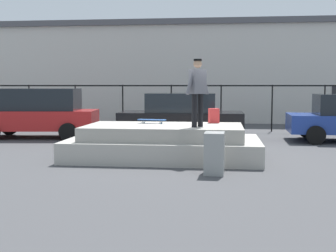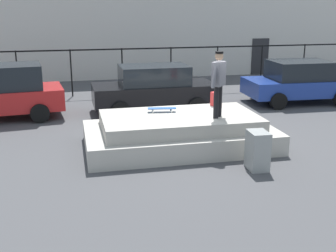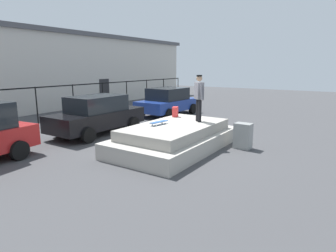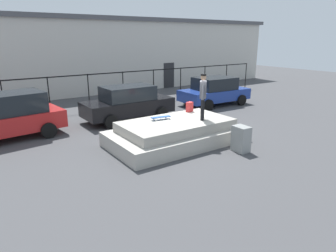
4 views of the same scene
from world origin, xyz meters
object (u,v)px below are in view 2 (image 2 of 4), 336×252
object	(u,v)px
skateboard	(162,109)
backpack	(216,99)
skateboarder	(218,80)
car_black_sedan_mid	(154,88)
car_blue_sedan_far	(299,81)
utility_box	(258,150)

from	to	relation	value
skateboard	backpack	distance (m)	1.79
skateboarder	backpack	xyz separation A→B (m)	(0.41, 1.31, -0.81)
skateboarder	backpack	bearing A→B (deg)	72.74
car_black_sedan_mid	car_blue_sedan_far	world-z (taller)	car_black_sedan_mid
car_blue_sedan_far	car_black_sedan_mid	bearing A→B (deg)	-178.06
skateboarder	backpack	distance (m)	1.59
utility_box	backpack	bearing A→B (deg)	93.87
car_black_sedan_mid	skateboard	bearing A→B (deg)	-97.71
car_blue_sedan_far	utility_box	xyz separation A→B (m)	(-4.66, -6.46, -0.39)
backpack	car_blue_sedan_far	world-z (taller)	car_blue_sedan_far
skateboard	car_blue_sedan_far	size ratio (longest dim) A/B	0.19
car_black_sedan_mid	utility_box	bearing A→B (deg)	-78.25
car_blue_sedan_far	utility_box	distance (m)	7.97
skateboarder	utility_box	distance (m)	2.22
car_black_sedan_mid	utility_box	xyz separation A→B (m)	(1.30, -6.25, -0.40)
backpack	car_black_sedan_mid	xyz separation A→B (m)	(-1.24, 3.34, -0.25)
backpack	car_black_sedan_mid	world-z (taller)	car_black_sedan_mid
skateboarder	skateboard	world-z (taller)	skateboarder
car_black_sedan_mid	car_blue_sedan_far	bearing A→B (deg)	1.94
backpack	utility_box	bearing A→B (deg)	73.16
car_blue_sedan_far	skateboarder	bearing A→B (deg)	-136.66
skateboarder	car_black_sedan_mid	distance (m)	4.83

